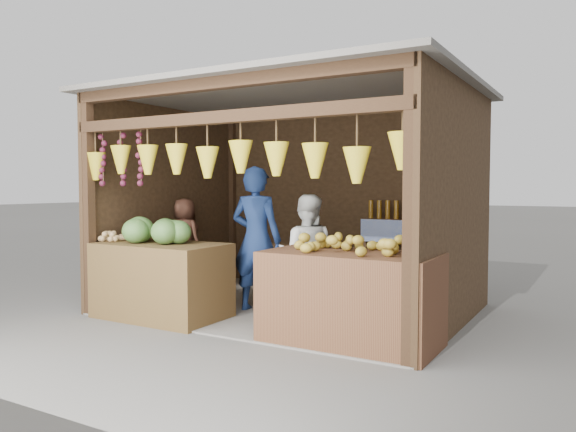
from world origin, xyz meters
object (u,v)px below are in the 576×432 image
at_px(counter_right, 350,298).
at_px(woman_standing, 307,255).
at_px(counter_left, 162,281).
at_px(man_standing, 256,240).
at_px(vendor_seated, 185,237).

distance_m(counter_right, woman_standing, 1.26).
xyz_separation_m(counter_left, counter_right, (2.32, 0.09, 0.01)).
relative_size(man_standing, woman_standing, 1.23).
bearing_deg(vendor_seated, counter_left, 123.63).
distance_m(counter_right, vendor_seated, 3.14).
height_order(counter_left, vendor_seated, vendor_seated).
relative_size(counter_left, woman_standing, 1.04).
distance_m(woman_standing, vendor_seated, 2.04).
height_order(man_standing, vendor_seated, man_standing).
distance_m(counter_right, man_standing, 1.75).
relative_size(counter_left, man_standing, 0.85).
relative_size(man_standing, vendor_seated, 1.61).
bearing_deg(counter_right, counter_left, -177.83).
bearing_deg(counter_right, man_standing, 155.21).
height_order(woman_standing, vendor_seated, woman_standing).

